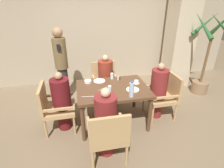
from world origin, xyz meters
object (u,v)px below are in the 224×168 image
(teacup_with_saucer, at_px, (136,82))
(plate_main_left, at_px, (99,81))
(diner_in_near_chair, at_px, (106,122))
(plate_main_right, at_px, (133,90))
(bowl_small, at_px, (88,81))
(potted_palm, at_px, (205,64))
(diner_in_far_chair, at_px, (106,79))
(standing_host, at_px, (61,63))
(diner_in_right_chair, at_px, (158,90))
(chair_left_side, at_px, (54,106))
(diner_in_left_chair, at_px, (62,101))
(glass_tall_mid, at_px, (112,76))
(chair_far_side, at_px, (105,80))
(glass_tall_near, at_px, (110,89))
(chair_near_corner, at_px, (108,134))
(chair_right_side, at_px, (164,94))
(water_bottle, at_px, (132,90))

(teacup_with_saucer, bearing_deg, plate_main_left, 160.45)
(diner_in_near_chair, relative_size, teacup_with_saucer, 9.45)
(plate_main_right, xyz_separation_m, bowl_small, (-0.75, 0.46, 0.02))
(diner_in_near_chair, bearing_deg, potted_palm, 28.53)
(diner_in_far_chair, relative_size, standing_host, 0.68)
(diner_in_far_chair, relative_size, diner_in_right_chair, 0.99)
(plate_main_left, bearing_deg, chair_left_side, -159.24)
(diner_in_left_chair, bearing_deg, plate_main_right, -7.32)
(diner_in_far_chair, bearing_deg, diner_in_near_chair, -99.75)
(potted_palm, bearing_deg, diner_in_near_chair, -151.47)
(chair_left_side, height_order, teacup_with_saucer, chair_left_side)
(bowl_small, relative_size, glass_tall_mid, 1.11)
(chair_left_side, height_order, chair_far_side, same)
(potted_palm, xyz_separation_m, bowl_small, (-2.86, -0.42, -0.00))
(potted_palm, relative_size, teacup_with_saucer, 17.17)
(plate_main_right, distance_m, glass_tall_near, 0.42)
(chair_near_corner, relative_size, diner_in_near_chair, 0.79)
(diner_in_near_chair, xyz_separation_m, potted_palm, (2.70, 1.47, 0.19))
(chair_left_side, relative_size, teacup_with_saucer, 7.43)
(diner_in_right_chair, bearing_deg, plate_main_right, -164.70)
(chair_near_corner, bearing_deg, glass_tall_near, 76.72)
(chair_right_side, height_order, potted_palm, potted_palm)
(diner_in_right_chair, distance_m, water_bottle, 0.83)
(chair_near_corner, height_order, bowl_small, chair_near_corner)
(glass_tall_near, bearing_deg, chair_right_side, 8.14)
(glass_tall_mid, bearing_deg, chair_right_side, -21.40)
(potted_palm, distance_m, plate_main_left, 2.66)
(chair_left_side, relative_size, glass_tall_near, 7.43)
(chair_left_side, bearing_deg, plate_main_right, -6.57)
(diner_in_right_chair, relative_size, chair_near_corner, 1.28)
(chair_near_corner, height_order, water_bottle, water_bottle)
(teacup_with_saucer, xyz_separation_m, glass_tall_mid, (-0.41, 0.30, 0.03))
(diner_in_far_chair, xyz_separation_m, water_bottle, (0.24, -1.13, 0.29))
(chair_left_side, relative_size, plate_main_left, 3.92)
(diner_in_left_chair, relative_size, standing_host, 0.67)
(diner_in_near_chair, bearing_deg, chair_near_corner, -90.00)
(diner_in_left_chair, bearing_deg, chair_left_side, 180.00)
(standing_host, xyz_separation_m, plate_main_right, (1.26, -1.26, -0.15))
(diner_in_right_chair, xyz_separation_m, glass_tall_near, (-1.00, -0.16, 0.22))
(teacup_with_saucer, relative_size, water_bottle, 0.44)
(chair_far_side, bearing_deg, glass_tall_mid, -81.94)
(glass_tall_near, bearing_deg, glass_tall_mid, 74.06)
(teacup_with_saucer, bearing_deg, plate_main_right, -121.66)
(teacup_with_saucer, distance_m, glass_tall_mid, 0.51)
(diner_in_far_chair, relative_size, glass_tall_mid, 9.49)
(plate_main_right, relative_size, glass_tall_near, 1.89)
(chair_near_corner, bearing_deg, chair_left_side, 131.91)
(plate_main_left, relative_size, water_bottle, 0.83)
(standing_host, height_order, plate_main_right, standing_host)
(standing_host, bearing_deg, diner_in_far_chair, -20.79)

